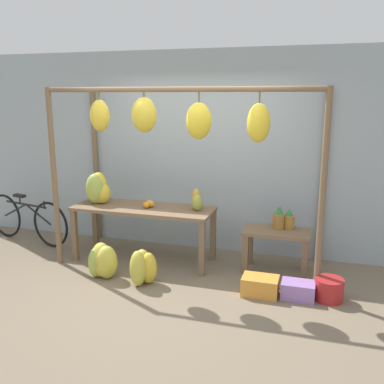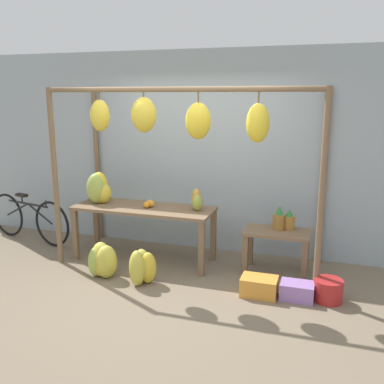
# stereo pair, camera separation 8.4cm
# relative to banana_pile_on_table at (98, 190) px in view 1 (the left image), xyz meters

# --- Properties ---
(ground_plane) EXTENTS (20.00, 20.00, 0.00)m
(ground_plane) POSITION_rel_banana_pile_on_table_xyz_m (1.28, -0.90, -0.93)
(ground_plane) COLOR #756651
(shop_wall_back) EXTENTS (8.00, 0.08, 2.80)m
(shop_wall_back) POSITION_rel_banana_pile_on_table_xyz_m (1.28, 0.70, 0.47)
(shop_wall_back) COLOR #99A8B2
(shop_wall_back) RESTS_ON ground_plane
(stall_awning) EXTENTS (3.37, 1.23, 2.29)m
(stall_awning) POSITION_rel_banana_pile_on_table_xyz_m (1.28, -0.30, 0.80)
(stall_awning) COLOR brown
(stall_awning) RESTS_ON ground_plane
(display_table_main) EXTENTS (1.88, 0.66, 0.74)m
(display_table_main) POSITION_rel_banana_pile_on_table_xyz_m (0.67, -0.01, -0.29)
(display_table_main) COLOR brown
(display_table_main) RESTS_ON ground_plane
(display_table_side) EXTENTS (0.81, 0.46, 0.55)m
(display_table_side) POSITION_rel_banana_pile_on_table_xyz_m (2.42, 0.09, -0.51)
(display_table_side) COLOR brown
(display_table_side) RESTS_ON ground_plane
(banana_pile_on_table) EXTENTS (0.36, 0.34, 0.43)m
(banana_pile_on_table) POSITION_rel_banana_pile_on_table_xyz_m (0.00, 0.00, 0.00)
(banana_pile_on_table) COLOR gold
(banana_pile_on_table) RESTS_ON display_table_main
(orange_pile) EXTENTS (0.15, 0.20, 0.09)m
(orange_pile) POSITION_rel_banana_pile_on_table_xyz_m (0.74, 0.00, -0.15)
(orange_pile) COLOR orange
(orange_pile) RESTS_ON display_table_main
(pineapple_cluster) EXTENTS (0.27, 0.19, 0.30)m
(pineapple_cluster) POSITION_rel_banana_pile_on_table_xyz_m (2.47, 0.18, -0.26)
(pineapple_cluster) COLOR #A3702D
(pineapple_cluster) RESTS_ON display_table_side
(banana_pile_ground_left) EXTENTS (0.48, 0.41, 0.43)m
(banana_pile_ground_left) POSITION_rel_banana_pile_on_table_xyz_m (0.39, -0.69, -0.74)
(banana_pile_ground_left) COLOR gold
(banana_pile_ground_left) RESTS_ON ground_plane
(banana_pile_ground_right) EXTENTS (0.37, 0.38, 0.44)m
(banana_pile_ground_right) POSITION_rel_banana_pile_on_table_xyz_m (0.96, -0.73, -0.73)
(banana_pile_ground_right) COLOR gold
(banana_pile_ground_right) RESTS_ON ground_plane
(fruit_crate_white) EXTENTS (0.40, 0.28, 0.21)m
(fruit_crate_white) POSITION_rel_banana_pile_on_table_xyz_m (2.33, -0.61, -0.83)
(fruit_crate_white) COLOR orange
(fruit_crate_white) RESTS_ON ground_plane
(blue_bucket) EXTENTS (0.31, 0.31, 0.25)m
(blue_bucket) POSITION_rel_banana_pile_on_table_xyz_m (3.06, -0.51, -0.81)
(blue_bucket) COLOR #AD2323
(blue_bucket) RESTS_ON ground_plane
(parked_bicycle) EXTENTS (1.64, 0.38, 0.73)m
(parked_bicycle) POSITION_rel_banana_pile_on_table_xyz_m (-1.32, 0.15, -0.57)
(parked_bicycle) COLOR black
(parked_bicycle) RESTS_ON ground_plane
(papaya_pile) EXTENTS (0.19, 0.24, 0.27)m
(papaya_pile) POSITION_rel_banana_pile_on_table_xyz_m (1.39, 0.06, -0.07)
(papaya_pile) COLOR #93A33D
(papaya_pile) RESTS_ON display_table_main
(fruit_crate_purple) EXTENTS (0.36, 0.25, 0.19)m
(fruit_crate_purple) POSITION_rel_banana_pile_on_table_xyz_m (2.74, -0.58, -0.84)
(fruit_crate_purple) COLOR #9970B7
(fruit_crate_purple) RESTS_ON ground_plane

